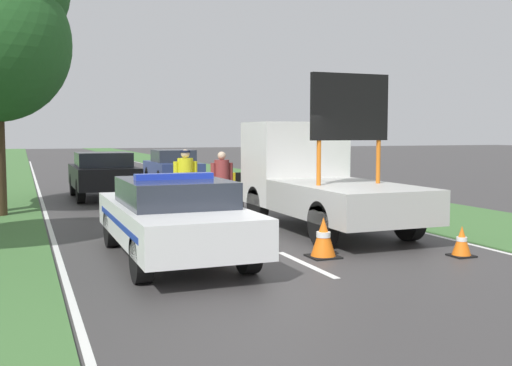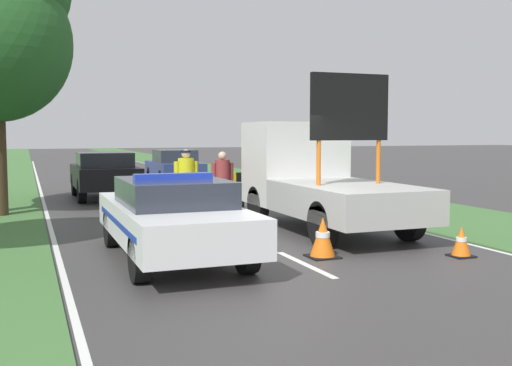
{
  "view_description": "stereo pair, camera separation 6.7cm",
  "coord_description": "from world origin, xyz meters",
  "px_view_note": "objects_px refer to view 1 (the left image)",
  "views": [
    {
      "loc": [
        -4.29,
        -9.61,
        2.14
      ],
      "look_at": [
        0.3,
        2.13,
        1.1
      ],
      "focal_mm": 42.0,
      "sensor_mm": 36.0,
      "label": 1
    },
    {
      "loc": [
        -4.23,
        -9.64,
        2.14
      ],
      "look_at": [
        0.3,
        2.13,
        1.1
      ],
      "focal_mm": 42.0,
      "sensor_mm": 36.0,
      "label": 2
    }
  ],
  "objects_px": {
    "road_barrier": "(197,180)",
    "police_officer": "(185,177)",
    "work_truck": "(316,177)",
    "traffic_cone_near_police": "(462,241)",
    "traffic_cone_centre_front": "(323,237)",
    "police_car": "(173,216)",
    "pedestrian_civilian": "(222,178)",
    "queued_car_hatch_blue": "(173,166)",
    "queued_car_sedan_black": "(103,174)"
  },
  "relations": [
    {
      "from": "police_car",
      "to": "traffic_cone_near_police",
      "type": "relative_size",
      "value": 9.05
    },
    {
      "from": "police_car",
      "to": "road_barrier",
      "type": "distance_m",
      "value": 6.15
    },
    {
      "from": "queued_car_sedan_black",
      "to": "queued_car_hatch_blue",
      "type": "relative_size",
      "value": 1.01
    },
    {
      "from": "work_truck",
      "to": "queued_car_hatch_blue",
      "type": "relative_size",
      "value": 1.32
    },
    {
      "from": "road_barrier",
      "to": "police_officer",
      "type": "distance_m",
      "value": 1.09
    },
    {
      "from": "traffic_cone_near_police",
      "to": "queued_car_sedan_black",
      "type": "distance_m",
      "value": 12.87
    },
    {
      "from": "traffic_cone_near_police",
      "to": "traffic_cone_centre_front",
      "type": "height_order",
      "value": "traffic_cone_centre_front"
    },
    {
      "from": "road_barrier",
      "to": "pedestrian_civilian",
      "type": "xyz_separation_m",
      "value": [
        0.4,
        -0.96,
        0.11
      ]
    },
    {
      "from": "traffic_cone_near_police",
      "to": "traffic_cone_centre_front",
      "type": "distance_m",
      "value": 2.43
    },
    {
      "from": "police_car",
      "to": "road_barrier",
      "type": "relative_size",
      "value": 1.48
    },
    {
      "from": "police_officer",
      "to": "traffic_cone_near_police",
      "type": "height_order",
      "value": "police_officer"
    },
    {
      "from": "police_officer",
      "to": "pedestrian_civilian",
      "type": "xyz_separation_m",
      "value": [
        0.96,
        -0.04,
        -0.05
      ]
    },
    {
      "from": "traffic_cone_centre_front",
      "to": "queued_car_hatch_blue",
      "type": "bearing_deg",
      "value": 85.66
    },
    {
      "from": "police_officer",
      "to": "traffic_cone_centre_front",
      "type": "bearing_deg",
      "value": 90.69
    },
    {
      "from": "pedestrian_civilian",
      "to": "police_officer",
      "type": "bearing_deg",
      "value": 160.31
    },
    {
      "from": "police_officer",
      "to": "queued_car_sedan_black",
      "type": "xyz_separation_m",
      "value": [
        -1.38,
        5.49,
        -0.22
      ]
    },
    {
      "from": "road_barrier",
      "to": "pedestrian_civilian",
      "type": "bearing_deg",
      "value": -62.53
    },
    {
      "from": "queued_car_sedan_black",
      "to": "queued_car_hatch_blue",
      "type": "height_order",
      "value": "queued_car_sedan_black"
    },
    {
      "from": "queued_car_sedan_black",
      "to": "queued_car_hatch_blue",
      "type": "bearing_deg",
      "value": -125.27
    },
    {
      "from": "traffic_cone_near_police",
      "to": "queued_car_hatch_blue",
      "type": "distance_m",
      "value": 17.09
    },
    {
      "from": "road_barrier",
      "to": "queued_car_hatch_blue",
      "type": "relative_size",
      "value": 0.82
    },
    {
      "from": "work_truck",
      "to": "traffic_cone_near_police",
      "type": "xyz_separation_m",
      "value": [
        0.88,
        -3.87,
        -0.89
      ]
    },
    {
      "from": "pedestrian_civilian",
      "to": "road_barrier",
      "type": "bearing_deg",
      "value": 95.04
    },
    {
      "from": "road_barrier",
      "to": "queued_car_sedan_black",
      "type": "height_order",
      "value": "queued_car_sedan_black"
    },
    {
      "from": "traffic_cone_centre_front",
      "to": "queued_car_sedan_black",
      "type": "bearing_deg",
      "value": 101.78
    },
    {
      "from": "work_truck",
      "to": "police_officer",
      "type": "distance_m",
      "value": 3.55
    },
    {
      "from": "work_truck",
      "to": "traffic_cone_near_police",
      "type": "bearing_deg",
      "value": 100.01
    },
    {
      "from": "police_officer",
      "to": "queued_car_sedan_black",
      "type": "relative_size",
      "value": 0.43
    },
    {
      "from": "work_truck",
      "to": "road_barrier",
      "type": "bearing_deg",
      "value": -66.12
    },
    {
      "from": "police_car",
      "to": "work_truck",
      "type": "bearing_deg",
      "value": 23.98
    },
    {
      "from": "traffic_cone_centre_front",
      "to": "traffic_cone_near_police",
      "type": "bearing_deg",
      "value": -19.67
    },
    {
      "from": "police_officer",
      "to": "queued_car_hatch_blue",
      "type": "relative_size",
      "value": 0.43
    },
    {
      "from": "police_officer",
      "to": "traffic_cone_centre_front",
      "type": "distance_m",
      "value": 5.82
    },
    {
      "from": "police_car",
      "to": "traffic_cone_near_police",
      "type": "distance_m",
      "value": 5.04
    },
    {
      "from": "queued_car_sedan_black",
      "to": "police_car",
      "type": "bearing_deg",
      "value": 89.33
    },
    {
      "from": "road_barrier",
      "to": "traffic_cone_centre_front",
      "type": "height_order",
      "value": "road_barrier"
    },
    {
      "from": "police_car",
      "to": "road_barrier",
      "type": "bearing_deg",
      "value": 64.49
    },
    {
      "from": "work_truck",
      "to": "traffic_cone_centre_front",
      "type": "distance_m",
      "value": 3.45
    },
    {
      "from": "traffic_cone_near_police",
      "to": "pedestrian_civilian",
      "type": "bearing_deg",
      "value": 109.36
    },
    {
      "from": "police_officer",
      "to": "traffic_cone_centre_front",
      "type": "relative_size",
      "value": 2.48
    },
    {
      "from": "road_barrier",
      "to": "pedestrian_civilian",
      "type": "distance_m",
      "value": 1.05
    },
    {
      "from": "work_truck",
      "to": "pedestrian_civilian",
      "type": "height_order",
      "value": "work_truck"
    },
    {
      "from": "police_car",
      "to": "queued_car_hatch_blue",
      "type": "xyz_separation_m",
      "value": [
        3.69,
        15.4,
        0.01
      ]
    },
    {
      "from": "work_truck",
      "to": "road_barrier",
      "type": "xyz_separation_m",
      "value": [
        -1.8,
        3.57,
        -0.28
      ]
    },
    {
      "from": "police_officer",
      "to": "pedestrian_civilian",
      "type": "distance_m",
      "value": 0.96
    },
    {
      "from": "road_barrier",
      "to": "queued_car_sedan_black",
      "type": "relative_size",
      "value": 0.81
    },
    {
      "from": "police_car",
      "to": "queued_car_sedan_black",
      "type": "distance_m",
      "value": 10.36
    },
    {
      "from": "traffic_cone_near_police",
      "to": "queued_car_sedan_black",
      "type": "xyz_separation_m",
      "value": [
        -4.62,
        12.0,
        0.55
      ]
    },
    {
      "from": "traffic_cone_centre_front",
      "to": "work_truck",
      "type": "bearing_deg",
      "value": 65.32
    },
    {
      "from": "traffic_cone_centre_front",
      "to": "queued_car_hatch_blue",
      "type": "relative_size",
      "value": 0.18
    }
  ]
}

